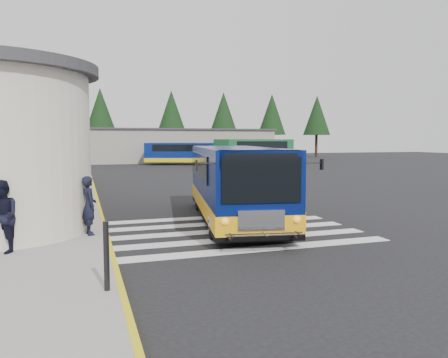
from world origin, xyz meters
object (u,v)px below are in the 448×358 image
object	(u,v)px
bollard	(106,256)
far_bus_b	(255,151)
transit_bus	(235,186)
pedestrian_b	(2,217)
pedestrian_a	(89,205)
far_bus_a	(182,152)

from	to	relation	value
bollard	far_bus_b	xyz separation A→B (m)	(18.06, 37.36, 0.84)
transit_bus	bollard	xyz separation A→B (m)	(-4.65, -6.35, -0.45)
transit_bus	pedestrian_b	size ratio (longest dim) A/B	5.39
pedestrian_a	far_bus_a	distance (m)	37.15
bollard	far_bus_b	size ratio (longest dim) A/B	0.13
bollard	pedestrian_b	bearing A→B (deg)	122.48
pedestrian_a	bollard	size ratio (longest dim) A/B	1.33
transit_bus	pedestrian_a	world-z (taller)	transit_bus
bollard	far_bus_a	size ratio (longest dim) A/B	0.15
transit_bus	pedestrian_b	distance (m)	7.43
pedestrian_b	far_bus_a	bearing A→B (deg)	134.45
transit_bus	bollard	world-z (taller)	transit_bus
pedestrian_a	bollard	distance (m)	4.90
transit_bus	far_bus_a	bearing A→B (deg)	90.45
far_bus_a	pedestrian_b	bearing A→B (deg)	-179.91
pedestrian_a	far_bus_a	xyz separation A→B (m)	(10.67, 35.58, 0.40)
bollard	transit_bus	bearing A→B (deg)	53.77
pedestrian_a	transit_bus	bearing A→B (deg)	-84.25
pedestrian_a	far_bus_b	xyz separation A→B (m)	(18.26, 32.47, 0.63)
pedestrian_a	pedestrian_b	world-z (taller)	pedestrian_b
bollard	far_bus_b	world-z (taller)	far_bus_b
transit_bus	pedestrian_b	xyz separation A→B (m)	(-6.84, -2.90, -0.21)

